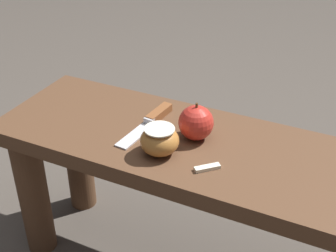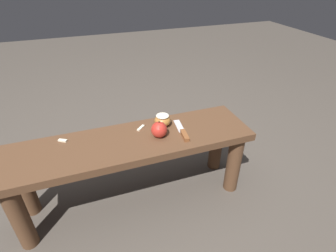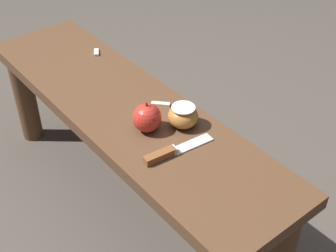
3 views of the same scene
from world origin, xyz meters
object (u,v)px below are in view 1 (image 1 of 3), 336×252
at_px(knife, 153,119).
at_px(apple_cut, 160,140).
at_px(wooden_bench, 248,192).
at_px(apple_whole, 196,123).

bearing_deg(knife, apple_cut, 39.84).
height_order(wooden_bench, knife, knife).
relative_size(apple_whole, apple_cut, 1.06).
distance_m(apple_whole, apple_cut, 0.10).
relative_size(wooden_bench, apple_cut, 14.31).
xyz_separation_m(wooden_bench, apple_cut, (-0.19, -0.07, 0.13)).
bearing_deg(wooden_bench, knife, 171.73).
relative_size(wooden_bench, apple_whole, 13.46).
relative_size(wooden_bench, knife, 5.90).
bearing_deg(wooden_bench, apple_whole, 172.59).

